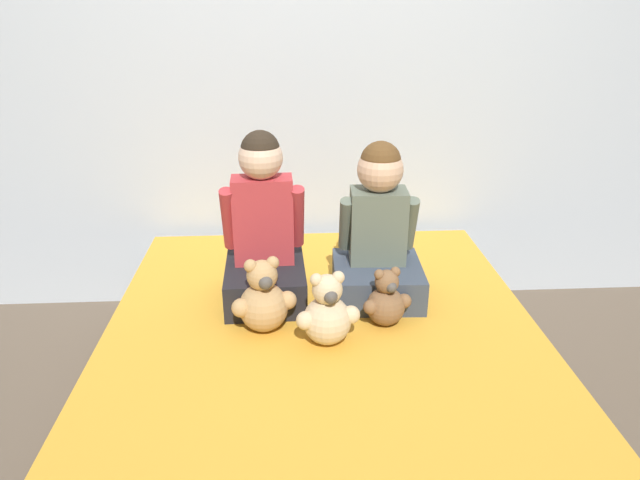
{
  "coord_description": "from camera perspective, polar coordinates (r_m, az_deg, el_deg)",
  "views": [
    {
      "loc": [
        -0.12,
        -1.78,
        1.57
      ],
      "look_at": [
        0.0,
        0.24,
        0.7
      ],
      "focal_mm": 32.0,
      "sensor_mm": 36.0,
      "label": 1
    }
  ],
  "objects": [
    {
      "name": "teddy_bear_held_by_right_child",
      "position": [
        2.16,
        6.63,
        -6.07
      ],
      "size": [
        0.19,
        0.15,
        0.23
      ],
      "rotation": [
        0.0,
        0.0,
        0.28
      ],
      "color": "brown",
      "rests_on": "bed"
    },
    {
      "name": "bed",
      "position": [
        2.24,
        0.36,
        -14.1
      ],
      "size": [
        1.64,
        1.99,
        0.42
      ],
      "color": "#997F60",
      "rests_on": "ground_plane"
    },
    {
      "name": "teddy_bear_between_children",
      "position": [
        2.03,
        0.73,
        -7.38
      ],
      "size": [
        0.23,
        0.17,
        0.28
      ],
      "rotation": [
        0.0,
        0.0,
        0.18
      ],
      "color": "#D1B78E",
      "rests_on": "bed"
    },
    {
      "name": "child_on_right",
      "position": [
        2.31,
        5.83,
        0.38
      ],
      "size": [
        0.37,
        0.37,
        0.64
      ],
      "rotation": [
        0.0,
        0.0,
        -0.04
      ],
      "color": "#384251",
      "rests_on": "bed"
    },
    {
      "name": "wall_behind_bed",
      "position": [
        2.9,
        -1.01,
        16.93
      ],
      "size": [
        8.0,
        0.06,
        2.5
      ],
      "color": "silver",
      "rests_on": "ground_plane"
    },
    {
      "name": "ground_plane",
      "position": [
        2.37,
        0.35,
        -18.1
      ],
      "size": [
        14.0,
        14.0,
        0.0
      ],
      "primitive_type": "plane",
      "color": "brown"
    },
    {
      "name": "teddy_bear_held_by_left_child",
      "position": [
        2.11,
        -5.68,
        -6.0
      ],
      "size": [
        0.24,
        0.18,
        0.29
      ],
      "rotation": [
        0.0,
        0.0,
        0.27
      ],
      "color": "tan",
      "rests_on": "bed"
    },
    {
      "name": "child_on_left",
      "position": [
        2.28,
        -5.65,
        0.4
      ],
      "size": [
        0.33,
        0.38,
        0.69
      ],
      "rotation": [
        0.0,
        0.0,
        0.03
      ],
      "color": "black",
      "rests_on": "bed"
    }
  ]
}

